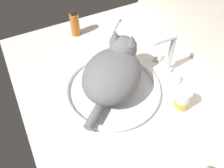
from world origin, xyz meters
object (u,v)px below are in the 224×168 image
(sink_basin, at_px, (112,89))
(toothbrush, at_px, (114,30))
(faucet, at_px, (168,58))
(cat, at_px, (114,71))
(amber_bottle, at_px, (75,23))
(pill_bottle, at_px, (182,100))

(sink_basin, bearing_deg, toothbrush, 153.21)
(faucet, relative_size, cat, 0.58)
(faucet, xyz_separation_m, amber_bottle, (-0.37, -0.24, -0.01))
(faucet, distance_m, cat, 0.22)
(cat, xyz_separation_m, amber_bottle, (-0.36, -0.02, -0.03))
(amber_bottle, relative_size, toothbrush, 0.88)
(sink_basin, bearing_deg, cat, 131.37)
(amber_bottle, xyz_separation_m, toothbrush, (0.05, 0.17, -0.05))
(toothbrush, bearing_deg, amber_bottle, -108.05)
(sink_basin, xyz_separation_m, faucet, (0.00, 0.24, 0.06))
(sink_basin, distance_m, cat, 0.09)
(toothbrush, bearing_deg, pill_bottle, 3.05)
(pill_bottle, bearing_deg, toothbrush, -176.95)
(faucet, bearing_deg, sink_basin, -90.00)
(sink_basin, height_order, faucet, faucet)
(amber_bottle, distance_m, toothbrush, 0.18)
(faucet, bearing_deg, amber_bottle, -146.83)
(pill_bottle, bearing_deg, cat, -137.11)
(amber_bottle, height_order, toothbrush, amber_bottle)
(cat, bearing_deg, sink_basin, -48.63)
(sink_basin, bearing_deg, faucet, 90.00)
(cat, bearing_deg, pill_bottle, 42.89)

